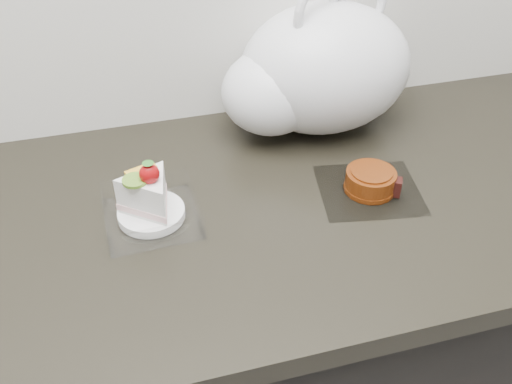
% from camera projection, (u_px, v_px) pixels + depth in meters
% --- Properties ---
extents(counter, '(2.04, 0.64, 0.90)m').
position_uv_depth(counter, '(185.00, 378.00, 1.21)').
color(counter, black).
rests_on(counter, ground).
extents(cake_tray, '(0.15, 0.15, 0.12)m').
position_uv_depth(cake_tray, '(150.00, 204.00, 0.92)').
color(cake_tray, white).
rests_on(cake_tray, counter).
extents(mooncake_wrap, '(0.20, 0.19, 0.04)m').
position_uv_depth(mooncake_wrap, '(371.00, 183.00, 0.99)').
color(mooncake_wrap, white).
rests_on(mooncake_wrap, counter).
extents(plastic_bag, '(0.43, 0.36, 0.31)m').
position_uv_depth(plastic_bag, '(315.00, 72.00, 1.09)').
color(plastic_bag, white).
rests_on(plastic_bag, counter).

